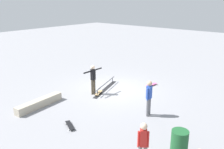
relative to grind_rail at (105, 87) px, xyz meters
The scene contains 10 objects.
ground_plane 0.47m from the grind_rail, 116.72° to the left, with size 60.00×60.00×0.00m, color gray.
grind_rail is the anchor object (origin of this frame).
skate_ledge 3.96m from the grind_rail, 12.71° to the right, with size 2.53×0.40×0.38m, color #B2A893.
skater_main 1.26m from the grind_rail, ahead, with size 1.33×0.23×1.65m.
skateboard_main 0.82m from the grind_rail, 14.20° to the left, with size 0.81×0.51×0.09m.
bystander_blue_shirt 3.94m from the grind_rail, 71.52° to the left, with size 0.37×0.23×1.65m.
bystander_red_shirt 6.99m from the grind_rail, 51.05° to the left, with size 0.27×0.32×1.56m.
loose_skateboard_black 4.53m from the grind_rail, 22.71° to the left, with size 0.52×0.81×0.09m.
loose_skateboard_pink 2.85m from the grind_rail, 141.79° to the left, with size 0.82×0.35×0.09m.
trash_bin 6.72m from the grind_rail, 63.07° to the left, with size 0.57×0.57×0.91m, color #1E592D.
Camera 1 is at (9.92, 8.30, 5.01)m, focal length 38.26 mm.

